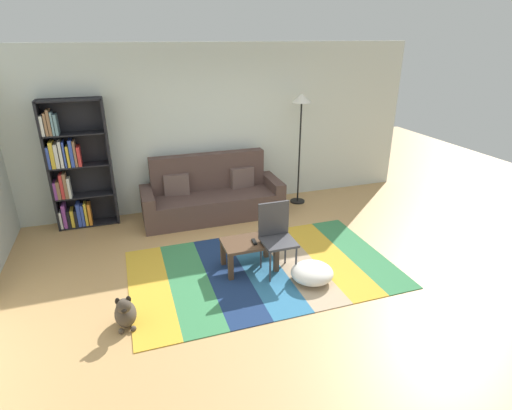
# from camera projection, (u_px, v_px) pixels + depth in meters

# --- Properties ---
(ground_plane) EXTENTS (14.00, 14.00, 0.00)m
(ground_plane) POSITION_uv_depth(u_px,v_px,m) (278.00, 272.00, 5.16)
(ground_plane) COLOR tan
(back_wall) EXTENTS (6.80, 0.10, 2.70)m
(back_wall) POSITION_uv_depth(u_px,v_px,m) (224.00, 127.00, 6.86)
(back_wall) COLOR silver
(back_wall) RESTS_ON ground_plane
(rug) EXTENTS (3.34, 2.04, 0.01)m
(rug) POSITION_uv_depth(u_px,v_px,m) (263.00, 269.00, 5.23)
(rug) COLOR gold
(rug) RESTS_ON ground_plane
(couch) EXTENTS (2.26, 0.80, 1.00)m
(couch) POSITION_uv_depth(u_px,v_px,m) (212.00, 196.00, 6.69)
(couch) COLOR #4C3833
(couch) RESTS_ON ground_plane
(bookshelf) EXTENTS (0.90, 0.28, 1.96)m
(bookshelf) POSITION_uv_depth(u_px,v_px,m) (73.00, 170.00, 6.10)
(bookshelf) COLOR black
(bookshelf) RESTS_ON ground_plane
(coffee_table) EXTENTS (0.68, 0.46, 0.38)m
(coffee_table) POSITION_uv_depth(u_px,v_px,m) (249.00, 247.00, 5.14)
(coffee_table) COLOR #513826
(coffee_table) RESTS_ON rug
(pouf) EXTENTS (0.52, 0.50, 0.22)m
(pouf) POSITION_uv_depth(u_px,v_px,m) (312.00, 273.00, 4.93)
(pouf) COLOR white
(pouf) RESTS_ON rug
(dog) EXTENTS (0.22, 0.35, 0.40)m
(dog) POSITION_uv_depth(u_px,v_px,m) (125.00, 313.00, 4.16)
(dog) COLOR #473D33
(dog) RESTS_ON ground_plane
(standing_lamp) EXTENTS (0.32, 0.32, 1.91)m
(standing_lamp) POSITION_uv_depth(u_px,v_px,m) (301.00, 113.00, 6.72)
(standing_lamp) COLOR black
(standing_lamp) RESTS_ON ground_plane
(tv_remote) EXTENTS (0.06, 0.15, 0.02)m
(tv_remote) POSITION_uv_depth(u_px,v_px,m) (254.00, 242.00, 5.08)
(tv_remote) COLOR black
(tv_remote) RESTS_ON coffee_table
(folding_chair) EXTENTS (0.40, 0.40, 0.90)m
(folding_chair) POSITION_uv_depth(u_px,v_px,m) (276.00, 232.00, 5.03)
(folding_chair) COLOR #38383D
(folding_chair) RESTS_ON ground_plane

